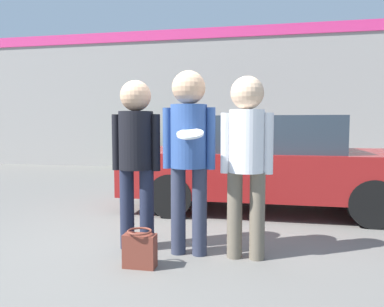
% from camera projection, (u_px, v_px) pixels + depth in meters
% --- Properties ---
extents(ground_plane, '(56.00, 56.00, 0.00)m').
position_uv_depth(ground_plane, '(162.00, 244.00, 4.15)').
color(ground_plane, '#66635E').
extents(storefront_building, '(24.00, 0.22, 4.11)m').
position_uv_depth(storefront_building, '(228.00, 98.00, 10.96)').
color(storefront_building, gray).
rests_on(storefront_building, ground).
extents(person_left, '(0.53, 0.36, 1.77)m').
position_uv_depth(person_left, '(136.00, 148.00, 3.90)').
color(person_left, '#1E2338').
rests_on(person_left, ground).
extents(person_middle_with_frisbee, '(0.53, 0.56, 1.85)m').
position_uv_depth(person_middle_with_frisbee, '(189.00, 144.00, 3.73)').
color(person_middle_with_frisbee, '#2D3347').
rests_on(person_middle_with_frisbee, ground).
extents(person_right, '(0.51, 0.34, 1.78)m').
position_uv_depth(person_right, '(247.00, 150.00, 3.62)').
color(person_right, '#665B4C').
rests_on(person_right, ground).
extents(parked_car_near, '(4.29, 1.85, 1.44)m').
position_uv_depth(parked_car_near, '(266.00, 163.00, 5.81)').
color(parked_car_near, maroon).
rests_on(parked_car_near, ground).
extents(shrub, '(1.07, 1.07, 1.07)m').
position_uv_depth(shrub, '(142.00, 151.00, 10.85)').
color(shrub, '#387A3D').
rests_on(shrub, ground).
extents(handbag, '(0.30, 0.23, 0.35)m').
position_uv_depth(handbag, '(140.00, 249.00, 3.45)').
color(handbag, brown).
rests_on(handbag, ground).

